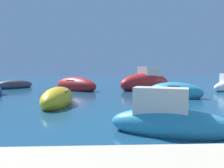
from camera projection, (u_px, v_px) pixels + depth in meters
moored_boat_0 at (76, 85)px, 19.53m from camera, size 4.42×4.24×1.42m
moored_boat_3 at (175, 92)px, 15.03m from camera, size 3.79×2.93×1.28m
moored_boat_4 at (58, 99)px, 12.01m from camera, size 1.69×3.87×1.22m
moored_boat_6 at (146, 83)px, 20.17m from camera, size 5.55×4.57×2.41m
moored_boat_9 at (169, 121)px, 6.91m from camera, size 3.78×2.31×1.61m
moored_boat_10 at (14, 85)px, 21.28m from camera, size 3.17×3.27×0.98m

